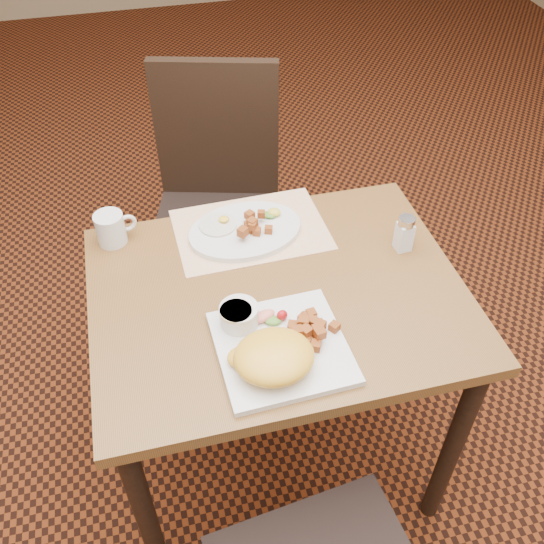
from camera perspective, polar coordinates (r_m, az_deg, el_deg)
The scene contains 15 objects.
ground at distance 2.07m, azimuth 0.43°, elevation -16.53°, with size 8.00×8.00×0.00m, color black.
table at distance 1.54m, azimuth 0.56°, elevation -4.65°, with size 0.90×0.70×0.75m.
chair_far at distance 2.13m, azimuth -5.20°, elevation 7.36°, with size 0.52×0.53×0.97m.
placemat at distance 1.63m, azimuth -2.03°, elevation 4.02°, with size 0.40×0.28×0.00m, color white.
plate_square at distance 1.34m, azimuth 0.91°, elevation -7.15°, with size 0.28×0.28×0.02m, color silver.
plate_oval at distance 1.62m, azimuth -2.54°, elevation 3.91°, with size 0.30×0.23×0.02m, color silver, non-canonical shape.
hollandaise_mound at distance 1.27m, azimuth 0.10°, elevation -8.02°, with size 0.18×0.15×0.06m.
ramekin at distance 1.36m, azimuth -3.14°, elevation -4.05°, with size 0.09×0.09×0.05m.
garnish_sq at distance 1.37m, azimuth -0.22°, elevation -4.25°, with size 0.09×0.06×0.03m.
fried_egg at distance 1.62m, azimuth -5.04°, elevation 4.53°, with size 0.10×0.10×0.02m.
garnish_ov at distance 1.65m, azimuth -0.00°, elevation 5.56°, with size 0.06×0.05×0.02m.
salt_shaker at distance 1.58m, azimuth 12.37°, elevation 3.61°, with size 0.04×0.04×0.10m.
coffee_mug at distance 1.63m, azimuth -14.88°, elevation 3.99°, with size 0.11×0.08×0.09m.
home_fries_sq at distance 1.34m, azimuth 3.51°, elevation -5.35°, with size 0.13×0.12×0.04m.
home_fries_ov at distance 1.59m, azimuth -1.85°, elevation 4.39°, with size 0.10×0.10×0.04m.
Camera 1 is at (-0.26, -0.99, 1.79)m, focal length 40.00 mm.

